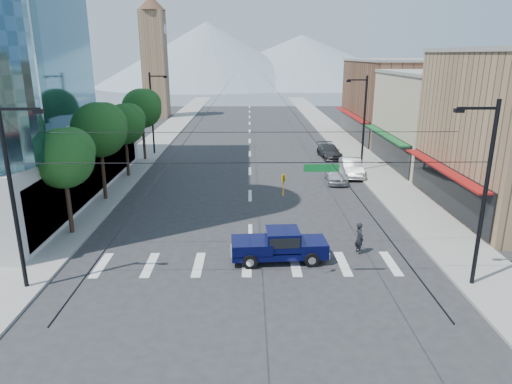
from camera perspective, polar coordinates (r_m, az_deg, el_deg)
ground at (r=23.51m, az=-0.68°, el=-10.63°), size 160.00×160.00×0.00m
sidewalk_left at (r=62.96m, az=-11.86°, el=6.61°), size 4.00×120.00×0.15m
sidewalk_right at (r=62.97m, az=10.26°, el=6.70°), size 4.00×120.00×0.15m
shop_mid at (r=49.54m, az=23.27°, el=8.12°), size 12.00×14.00×9.00m
shop_far at (r=64.34m, az=17.63°, el=10.84°), size 12.00×18.00×10.00m
clock_tower at (r=84.49m, az=-12.59°, el=16.30°), size 4.80×4.80×20.40m
mountain_left at (r=171.52m, az=-6.10°, el=16.78°), size 80.00×80.00×22.00m
mountain_right at (r=181.98m, az=5.71°, el=16.15°), size 90.00×90.00×18.00m
tree_near at (r=29.72m, az=-22.69°, el=4.16°), size 3.65×3.64×6.71m
tree_midnear at (r=36.10m, az=-18.80°, el=7.57°), size 4.09×4.09×7.52m
tree_midfar at (r=42.83m, az=-15.94°, el=8.33°), size 3.65×3.64×6.71m
tree_far at (r=49.50m, az=-13.94°, el=10.25°), size 4.09×4.09×7.52m
signal_rig at (r=20.81m, az=-0.18°, el=-0.50°), size 21.80×0.20×9.00m
lamp_pole_nw at (r=52.30m, az=-12.76°, el=9.93°), size 2.00×0.25×9.00m
lamp_pole_ne at (r=44.57m, az=13.22°, el=8.77°), size 2.00×0.25×9.00m
pickup_truck at (r=24.96m, az=2.85°, el=-6.59°), size 5.37×2.30×1.78m
pedestrian at (r=26.51m, az=12.79°, el=-5.61°), size 0.59×0.75×1.82m
parked_car_near at (r=40.91m, az=9.95°, el=2.26°), size 1.95×4.40×1.47m
parked_car_mid at (r=43.21m, az=11.81°, el=3.03°), size 1.96×4.98×1.61m
parked_car_far at (r=50.63m, az=9.15°, el=5.06°), size 2.39×5.05×1.42m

